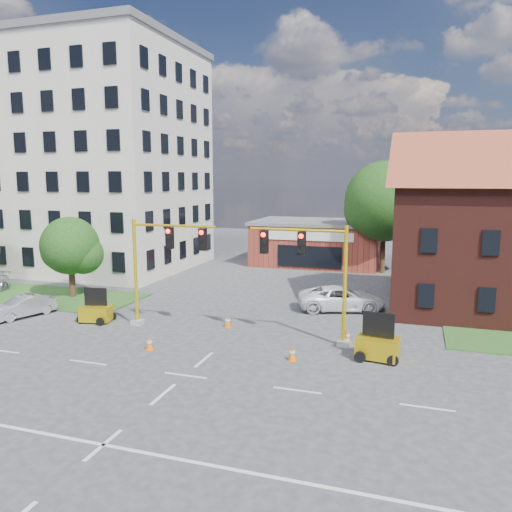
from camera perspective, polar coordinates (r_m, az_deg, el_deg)
name	(u,v)px	position (r m, az deg, el deg)	size (l,w,h in m)	color
ground	(185,375)	(22.56, -8.08, -13.36)	(120.00, 120.00, 0.00)	#3A3A3C
grass_verge_nw	(1,292)	(41.88, -27.09, -3.73)	(22.00, 6.00, 0.08)	#264B1C
lane_markings	(150,405)	(20.14, -11.97, -16.31)	(60.00, 36.00, 0.01)	silver
office_block	(93,158)	(50.09, -18.18, 10.57)	(18.40, 15.40, 20.60)	beige
brick_shop	(318,242)	(49.96, 7.08, 1.58)	(12.40, 8.40, 4.30)	maroon
tree_large	(389,204)	(45.89, 14.96, 5.71)	(7.49, 7.13, 10.00)	#3E2716
tree_nw_front	(73,248)	(37.61, -20.14, 0.86)	(4.29, 4.09, 5.80)	#3E2716
signal_mast_west	(161,260)	(28.59, -10.85, -0.48)	(5.30, 0.60, 6.20)	gray
signal_mast_east	(313,269)	(25.60, 6.52, -1.48)	(5.30, 0.60, 6.20)	gray
trailer_west	(96,312)	(31.36, -17.78, -6.08)	(1.94, 1.49, 1.99)	gold
trailer_east	(378,345)	(24.63, 13.73, -9.90)	(2.07, 1.54, 2.17)	gold
cone_a	(150,344)	(25.80, -12.08, -9.76)	(0.40, 0.40, 0.70)	#E3600B
cone_b	(228,322)	(28.95, -3.25, -7.49)	(0.40, 0.40, 0.70)	#E3600B
cone_c	(292,354)	(23.94, 4.17, -11.08)	(0.40, 0.40, 0.70)	#E3600B
cone_d	(347,337)	(26.67, 10.40, -9.08)	(0.40, 0.40, 0.70)	#E3600B
pickup_white	(341,298)	(32.93, 9.74, -4.79)	(2.56, 5.56, 1.54)	white
sedan_silver_front	(23,307)	(34.12, -25.11, -5.26)	(1.37, 3.94, 1.30)	#AAACB2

